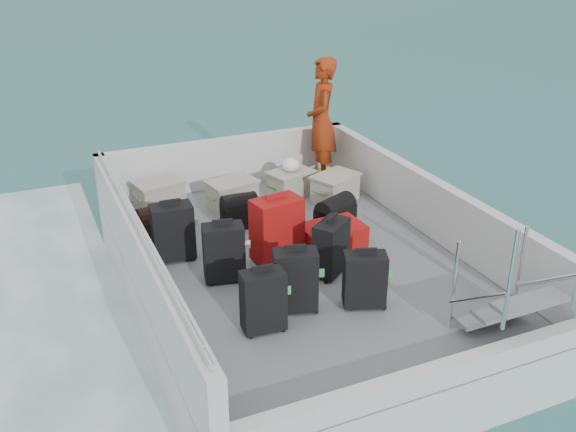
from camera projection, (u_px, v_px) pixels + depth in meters
name	position (u px, v px, depth m)	size (l,w,h in m)	color
ground	(297.00, 305.00, 7.45)	(160.00, 160.00, 0.00)	#195956
ferry_hull	(298.00, 283.00, 7.32)	(3.60, 5.00, 0.60)	silver
deck	(298.00, 259.00, 7.19)	(3.30, 4.70, 0.02)	slate
deck_fittings	(340.00, 235.00, 6.90)	(3.60, 5.00, 0.90)	silver
suitcase_0	(263.00, 302.00, 5.80)	(0.39, 0.22, 0.61)	black
suitcase_1	(224.00, 253.00, 6.63)	(0.42, 0.24, 0.63)	black
suitcase_2	(173.00, 233.00, 7.05)	(0.45, 0.27, 0.65)	black
suitcase_3	(295.00, 281.00, 6.10)	(0.42, 0.24, 0.64)	black
suitcase_5	(277.00, 230.00, 7.02)	(0.53, 0.32, 0.73)	#9A0B10
suitcase_6	(365.00, 281.00, 6.19)	(0.41, 0.24, 0.57)	black
suitcase_7	(331.00, 248.00, 6.77)	(0.43, 0.25, 0.60)	black
suitcase_8	(332.00, 236.00, 7.38)	(0.47, 0.72, 0.28)	#9A0B10
duffel_0	(162.00, 225.00, 7.61)	(0.56, 0.30, 0.32)	black
duffel_1	(240.00, 214.00, 7.91)	(0.42, 0.30, 0.32)	black
duffel_2	(335.00, 216.00, 7.85)	(0.49, 0.30, 0.32)	black
crate_0	(159.00, 195.00, 8.41)	(0.57, 0.39, 0.35)	#ACA996
crate_1	(232.00, 195.00, 8.41)	(0.58, 0.40, 0.35)	#ACA996
crate_2	(290.00, 184.00, 8.78)	(0.55, 0.38, 0.33)	#ACA996
crate_3	(335.00, 189.00, 8.61)	(0.57, 0.40, 0.35)	#ACA996
yellow_bag	(326.00, 173.00, 9.32)	(0.28, 0.26, 0.22)	yellow
white_bag	(290.00, 167.00, 8.67)	(0.24, 0.24, 0.18)	white
passenger	(321.00, 121.00, 9.00)	(0.66, 0.42, 1.78)	#C43B12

